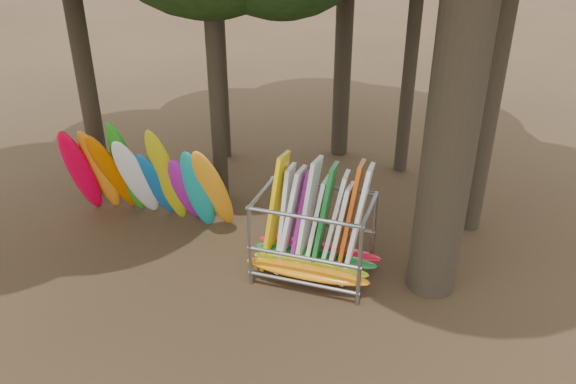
% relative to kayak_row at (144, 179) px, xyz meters
% --- Properties ---
extents(ground, '(120.00, 120.00, 0.00)m').
position_rel_kayak_row_xyz_m(ground, '(3.07, -1.20, -1.31)').
color(ground, '#47331E').
rests_on(ground, ground).
extents(kayak_row, '(4.62, 1.97, 3.11)m').
position_rel_kayak_row_xyz_m(kayak_row, '(0.00, 0.00, 0.00)').
color(kayak_row, red).
rests_on(kayak_row, ground).
extents(storage_rack, '(2.99, 1.52, 2.88)m').
position_rel_kayak_row_xyz_m(storage_rack, '(4.80, -0.88, -0.35)').
color(storage_rack, slate).
rests_on(storage_rack, ground).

